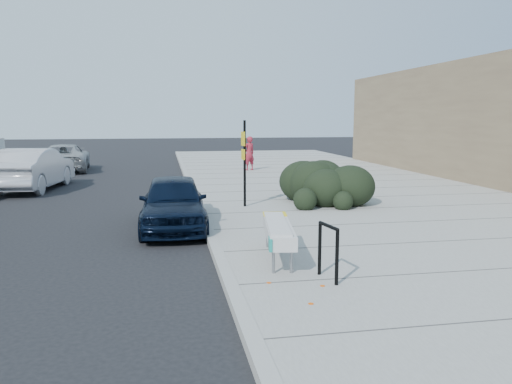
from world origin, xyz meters
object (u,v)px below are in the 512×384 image
Objects in this scene: sign_post at (244,158)px; sedan_navy at (173,202)px; suv_silver at (65,158)px; wagon_silver at (33,169)px; pedestrian at (249,153)px; bike_rack at (328,246)px; bench at (278,230)px.

sedan_navy is at bearing -146.86° from sign_post.
suv_silver reaches higher than sedan_navy.
sedan_navy is at bearing 130.03° from wagon_silver.
wagon_silver is 10.18m from pedestrian.
wagon_silver is 2.90× the size of pedestrian.
bike_rack is 0.19× the size of wagon_silver.
sedan_navy is (-1.86, 3.65, -0.02)m from bench.
wagon_silver is at bearing 130.61° from sign_post.
bench is 0.47× the size of wagon_silver.
bench is at bearing -103.13° from sign_post.
bike_rack is 0.54× the size of pedestrian.
sign_post is (-0.26, 7.00, 0.90)m from bike_rack.
sign_post is at bearing 44.75° from sedan_navy.
bike_rack is at bearing 127.25° from wagon_silver.
pedestrian is at bearing 90.58° from bench.
bench is 5.75m from sign_post.
bike_rack is at bearing 57.40° from pedestrian.
wagon_silver is at bearing 85.71° from suv_silver.
suv_silver is (-5.34, 15.07, 0.03)m from sedan_navy.
bench is 1.43m from bike_rack.
suv_silver reaches higher than bench.
sign_post is 0.52× the size of wagon_silver.
sign_post reaches higher than bench.
suv_silver is at bearing -43.90° from pedestrian.
wagon_silver is (-7.58, 12.93, 0.11)m from bike_rack.
sign_post is at bearing 147.86° from wagon_silver.
sedan_navy is 9.51m from wagon_silver.
suv_silver is at bearing 109.41° from sign_post.
sign_post reaches higher than sedan_navy.
sign_post is (0.27, 5.67, 0.90)m from bench.
wagon_silver reaches higher than bench.
sedan_navy is 0.81× the size of wagon_silver.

